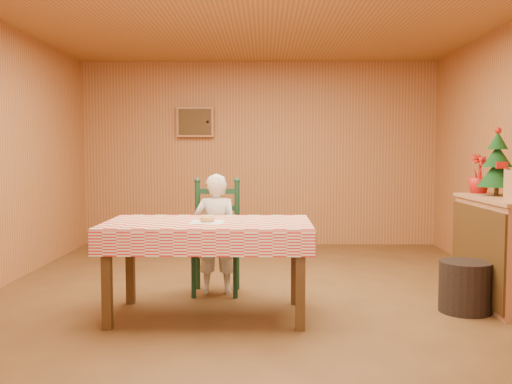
# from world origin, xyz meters

# --- Properties ---
(ground) EXTENTS (6.00, 6.00, 0.00)m
(ground) POSITION_xyz_m (0.00, 0.00, 0.00)
(ground) COLOR brown
(ground) RESTS_ON ground
(cabin_walls) EXTENTS (5.10, 6.05, 2.65)m
(cabin_walls) POSITION_xyz_m (-0.00, 0.53, 1.83)
(cabin_walls) COLOR #B37440
(cabin_walls) RESTS_ON ground
(dining_table) EXTENTS (1.66, 0.96, 0.77)m
(dining_table) POSITION_xyz_m (-0.37, -0.61, 0.69)
(dining_table) COLOR #4C3114
(dining_table) RESTS_ON ground
(ladder_chair) EXTENTS (0.44, 0.40, 1.08)m
(ladder_chair) POSITION_xyz_m (-0.37, 0.18, 0.50)
(ladder_chair) COLOR #10321C
(ladder_chair) RESTS_ON ground
(seated_child) EXTENTS (0.41, 0.27, 1.12)m
(seated_child) POSITION_xyz_m (-0.37, 0.12, 0.56)
(seated_child) COLOR silver
(seated_child) RESTS_ON ground
(napkin) EXTENTS (0.27, 0.27, 0.00)m
(napkin) POSITION_xyz_m (-0.37, -0.66, 0.77)
(napkin) COLOR white
(napkin) RESTS_ON dining_table
(donut) EXTENTS (0.14, 0.14, 0.04)m
(donut) POSITION_xyz_m (-0.37, -0.66, 0.79)
(donut) COLOR gold
(donut) RESTS_ON napkin
(shelf_unit) EXTENTS (0.54, 1.24, 0.93)m
(shelf_unit) POSITION_xyz_m (2.18, -0.19, 0.47)
(shelf_unit) COLOR tan
(shelf_unit) RESTS_ON ground
(christmas_tree) EXTENTS (0.34, 0.34, 0.62)m
(christmas_tree) POSITION_xyz_m (2.19, 0.06, 1.21)
(christmas_tree) COLOR #4C3114
(christmas_tree) RESTS_ON shelf_unit
(flower_arrangement) EXTENTS (0.26, 0.26, 0.38)m
(flower_arrangement) POSITION_xyz_m (2.14, 0.36, 1.12)
(flower_arrangement) COLOR #B31610
(flower_arrangement) RESTS_ON shelf_unit
(storage_bin) EXTENTS (0.51, 0.51, 0.42)m
(storage_bin) POSITION_xyz_m (1.74, -0.47, 0.21)
(storage_bin) COLOR black
(storage_bin) RESTS_ON ground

